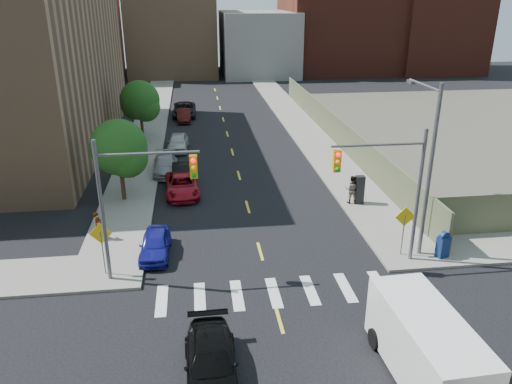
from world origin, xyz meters
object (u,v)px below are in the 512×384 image
object	(u,v)px
parked_car_white	(178,142)
parked_car_red	(182,185)
mailbox	(443,245)
parked_car_maroon	(184,115)
pedestrian_east	(352,189)
parked_car_black	(182,174)
black_sedan	(211,363)
parked_car_blue	(155,244)
payphone	(359,190)
cargo_van	(424,343)
parked_car_grey	(184,110)
pedestrian_west	(98,225)
parked_car_silver	(165,165)

from	to	relation	value
parked_car_white	parked_car_red	bearing A→B (deg)	-84.37
parked_car_red	mailbox	size ratio (longest dim) A/B	3.36
parked_car_maroon	pedestrian_east	world-z (taller)	pedestrian_east
parked_car_black	black_sedan	bearing A→B (deg)	-87.43
parked_car_red	parked_car_blue	bearing A→B (deg)	-102.27
parked_car_black	parked_car_maroon	distance (m)	18.80
mailbox	payphone	world-z (taller)	payphone
cargo_van	mailbox	size ratio (longest dim) A/B	4.01
parked_car_maroon	parked_car_grey	xyz separation A→B (m)	(0.00, 2.38, 0.09)
payphone	mailbox	bearing A→B (deg)	-73.03
mailbox	pedestrian_west	distance (m)	18.42
parked_car_maroon	parked_car_silver	bearing A→B (deg)	-94.72
parked_car_black	parked_car_silver	size ratio (longest dim) A/B	0.90
pedestrian_east	parked_car_white	bearing A→B (deg)	-29.67
parked_car_black	black_sedan	distance (m)	20.12
parked_car_black	parked_car_red	distance (m)	2.23
parked_car_silver	mailbox	world-z (taller)	mailbox
black_sedan	pedestrian_east	bearing A→B (deg)	56.02
black_sedan	payphone	xyz separation A→B (m)	(10.16, 14.49, 0.40)
parked_car_black	parked_car_white	size ratio (longest dim) A/B	0.96
parked_car_black	parked_car_maroon	world-z (taller)	parked_car_black
parked_car_silver	pedestrian_west	distance (m)	11.33
cargo_van	mailbox	distance (m)	9.17
mailbox	pedestrian_west	world-z (taller)	pedestrian_west
parked_car_grey	cargo_van	size ratio (longest dim) A/B	0.94
parked_car_black	pedestrian_east	xyz separation A→B (m)	(10.89, -5.49, 0.41)
parked_car_grey	pedestrian_east	world-z (taller)	pedestrian_east
parked_car_red	parked_car_black	bearing A→B (deg)	86.48
parked_car_white	black_sedan	distance (m)	28.35
parked_car_silver	mailbox	xyz separation A→B (m)	(14.70, -15.23, 0.19)
parked_car_white	black_sedan	size ratio (longest dim) A/B	0.91
parked_car_red	parked_car_maroon	size ratio (longest dim) A/B	1.20
parked_car_blue	black_sedan	distance (m)	9.73
parked_car_silver	parked_car_grey	size ratio (longest dim) A/B	0.84
parked_car_silver	pedestrian_east	bearing A→B (deg)	-34.20
parked_car_silver	mailbox	size ratio (longest dim) A/B	3.17
parked_car_grey	mailbox	world-z (taller)	mailbox
parked_car_maroon	pedestrian_west	distance (m)	27.79
parked_car_blue	parked_car_grey	world-z (taller)	parked_car_grey
payphone	pedestrian_west	size ratio (longest dim) A/B	1.19
parked_car_blue	pedestrian_west	distance (m)	3.82
parked_car_white	cargo_van	distance (m)	30.46
parked_car_silver	parked_car_white	bearing A→B (deg)	80.10
parked_car_blue	pedestrian_east	xyz separation A→B (m)	(12.19, 5.20, 0.44)
parked_car_red	mailbox	world-z (taller)	mailbox
cargo_van	pedestrian_east	distance (m)	15.50
mailbox	payphone	size ratio (longest dim) A/B	0.77
parked_car_white	mailbox	world-z (taller)	mailbox
parked_car_blue	parked_car_silver	xyz separation A→B (m)	(0.00, 12.93, 0.02)
black_sedan	cargo_van	world-z (taller)	cargo_van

